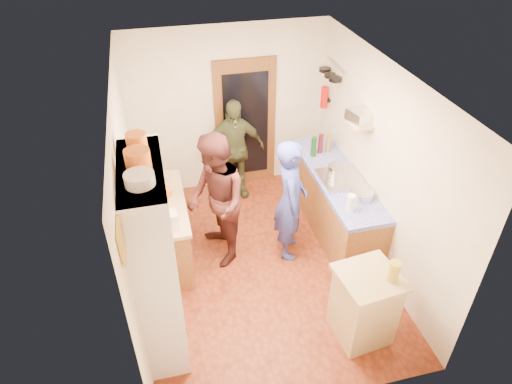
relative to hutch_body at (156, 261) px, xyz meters
name	(u,v)px	position (x,y,z in m)	size (l,w,h in m)	color
floor	(261,264)	(1.30, 0.80, -1.11)	(3.00, 4.00, 0.02)	brown
ceiling	(262,76)	(1.30, 0.80, 1.51)	(3.00, 4.00, 0.02)	silver
wall_back	(229,111)	(1.30, 2.81, 0.20)	(3.00, 0.02, 2.60)	silver
wall_front	(322,317)	(1.30, -1.21, 0.20)	(3.00, 0.02, 2.60)	silver
wall_left	(129,201)	(-0.21, 0.80, 0.20)	(0.02, 4.00, 2.60)	silver
wall_right	(379,167)	(2.81, 0.80, 0.20)	(0.02, 4.00, 2.60)	silver
door_frame	(245,125)	(1.55, 2.77, -0.05)	(0.95, 0.06, 2.10)	brown
door_glass	(246,126)	(1.55, 2.74, -0.05)	(0.70, 0.02, 1.70)	black
hutch_body	(156,261)	(0.00, 0.00, 0.00)	(0.40, 1.20, 2.20)	silver
hutch_top_shelf	(140,170)	(0.00, 0.00, 1.08)	(0.40, 1.14, 0.04)	silver
plate_stack	(139,179)	(0.00, -0.25, 1.15)	(0.25, 0.25, 0.10)	white
orange_pot_a	(138,159)	(0.00, 0.00, 1.19)	(0.22, 0.22, 0.18)	orange
orange_pot_b	(137,142)	(0.00, 0.32, 1.18)	(0.19, 0.19, 0.17)	orange
left_counter_base	(164,231)	(0.10, 1.25, -0.68)	(0.60, 1.40, 0.85)	#9C6132
left_counter_top	(160,204)	(0.10, 1.25, -0.23)	(0.64, 1.44, 0.05)	tan
toaster	(166,221)	(0.15, 0.74, -0.10)	(0.27, 0.18, 0.20)	white
kettle	(155,205)	(0.05, 1.07, -0.10)	(0.17, 0.17, 0.19)	white
orange_bowl	(164,192)	(0.18, 1.40, -0.16)	(0.19, 0.19, 0.09)	orange
chopping_board	(158,176)	(0.12, 1.83, -0.19)	(0.30, 0.22, 0.03)	tan
right_counter_base	(334,203)	(2.50, 1.30, -0.68)	(0.60, 2.20, 0.84)	#9C6132
right_counter_top	(337,177)	(2.50, 1.30, -0.23)	(0.62, 2.22, 0.06)	#0514AF
hob	(341,179)	(2.50, 1.18, -0.18)	(0.55, 0.58, 0.04)	silver
pot_on_hob	(336,170)	(2.45, 1.27, -0.09)	(0.22, 0.22, 0.14)	silver
bottle_a	(314,147)	(2.35, 1.86, -0.05)	(0.08, 0.08, 0.30)	#143F14
bottle_b	(320,144)	(2.48, 1.93, -0.06)	(0.07, 0.07, 0.29)	#591419
bottle_c	(329,142)	(2.61, 1.94, -0.06)	(0.07, 0.07, 0.29)	olive
paper_towel	(351,203)	(2.35, 0.53, -0.09)	(0.10, 0.10, 0.23)	white
mixing_bowl	(362,195)	(2.60, 0.73, -0.15)	(0.27, 0.27, 0.10)	silver
island_base	(364,307)	(2.11, -0.55, -0.67)	(0.55, 0.55, 0.86)	tan
island_top	(370,278)	(2.11, -0.55, -0.22)	(0.62, 0.62, 0.05)	tan
cutting_board	(363,275)	(2.06, -0.50, -0.21)	(0.35, 0.28, 0.02)	white
oil_jar	(394,271)	(2.30, -0.64, -0.07)	(0.12, 0.12, 0.24)	#AD9E2D
pan_rail	(335,65)	(2.76, 2.33, 0.95)	(0.02, 0.02, 0.65)	silver
pan_hang_a	(335,79)	(2.70, 2.15, 0.82)	(0.18, 0.18, 0.05)	black
pan_hang_b	(330,75)	(2.70, 2.35, 0.80)	(0.16, 0.16, 0.05)	black
pan_hang_c	(325,70)	(2.70, 2.55, 0.81)	(0.17, 0.17, 0.05)	black
wall_shelf	(358,123)	(2.67, 1.25, 0.60)	(0.26, 0.42, 0.03)	tan
radio	(359,116)	(2.67, 1.25, 0.69)	(0.22, 0.30, 0.15)	silver
ext_bracket	(328,100)	(2.77, 2.50, 0.35)	(0.06, 0.10, 0.04)	black
fire_extinguisher	(324,97)	(2.71, 2.50, 0.40)	(0.11, 0.11, 0.32)	red
picture_frame	(121,241)	(-0.18, -0.75, 0.95)	(0.03, 0.25, 0.30)	gold
person_hob	(293,202)	(1.75, 0.93, -0.25)	(0.62, 0.41, 1.71)	#3640A3
person_left	(218,199)	(0.82, 1.13, -0.19)	(0.89, 0.69, 1.82)	#401C19
person_back	(234,150)	(1.30, 2.45, -0.28)	(0.96, 0.40, 1.63)	#3C4125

